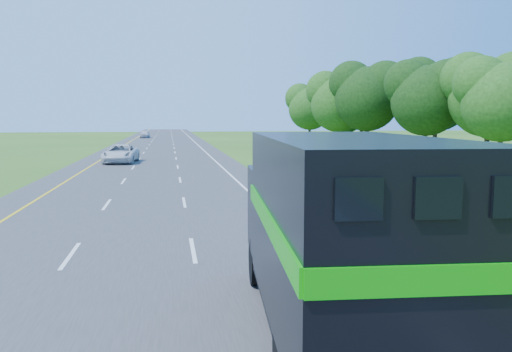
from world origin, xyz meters
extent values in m
cube|color=#38383A|center=(0.00, 50.00, 0.02)|extent=(15.00, 260.00, 0.04)
cube|color=yellow|center=(-5.50, 50.00, 0.04)|extent=(0.15, 260.00, 0.01)
cube|color=white|center=(5.50, 50.00, 0.04)|extent=(0.15, 260.00, 0.01)
cylinder|color=black|center=(3.26, 7.50, 0.63)|extent=(0.47, 1.20, 1.17)
cylinder|color=black|center=(5.50, 7.31, 0.63)|extent=(0.47, 1.20, 1.17)
cube|color=black|center=(4.09, 4.00, 0.76)|extent=(3.28, 8.73, 0.30)
cube|color=black|center=(4.37, 7.30, 1.92)|extent=(2.77, 2.14, 2.03)
cube|color=black|center=(4.45, 8.28, 2.45)|extent=(2.35, 0.26, 0.64)
cube|color=black|center=(4.03, 3.26, 2.37)|extent=(3.18, 6.40, 2.94)
cube|color=#0A9808|center=(3.76, 0.15, 2.52)|extent=(2.66, 0.27, 0.32)
cube|color=#0A9808|center=(2.68, 3.37, 2.52)|extent=(0.57, 6.17, 0.32)
cube|color=#0A9808|center=(5.38, 3.14, 2.52)|extent=(0.57, 6.17, 0.32)
cube|color=black|center=(2.96, 0.22, 3.36)|extent=(0.48, 0.08, 0.43)
cube|color=black|center=(3.76, 0.15, 3.36)|extent=(0.48, 0.08, 0.43)
imported|color=silver|center=(-3.25, 43.02, 0.87)|extent=(3.16, 6.16, 1.66)
imported|color=silver|center=(-3.74, 101.58, 0.81)|extent=(2.09, 4.60, 1.53)
cube|color=orange|center=(9.14, 21.81, 0.48)|extent=(0.07, 0.04, 0.97)
cube|color=white|center=(9.14, 21.81, 0.75)|extent=(0.08, 0.04, 0.11)
camera|label=1|loc=(1.16, -4.32, 4.14)|focal=35.00mm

